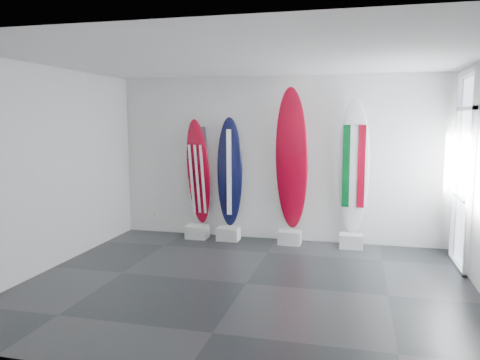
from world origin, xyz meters
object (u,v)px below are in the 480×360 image
(surfboard_navy, at_px, (230,172))
(surfboard_swiss, at_px, (292,160))
(surfboard_usa, at_px, (198,173))
(surfboard_italy, at_px, (354,167))

(surfboard_navy, bearing_deg, surfboard_swiss, -9.72)
(surfboard_usa, height_order, surfboard_italy, surfboard_italy)
(surfboard_swiss, bearing_deg, surfboard_italy, 4.08)
(surfboard_navy, distance_m, surfboard_swiss, 1.17)
(surfboard_swiss, height_order, surfboard_italy, surfboard_swiss)
(surfboard_usa, height_order, surfboard_swiss, surfboard_swiss)
(surfboard_navy, height_order, surfboard_swiss, surfboard_swiss)
(surfboard_swiss, xyz_separation_m, surfboard_italy, (1.08, 0.00, -0.10))
(surfboard_navy, relative_size, surfboard_italy, 0.86)
(surfboard_usa, bearing_deg, surfboard_italy, 6.07)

